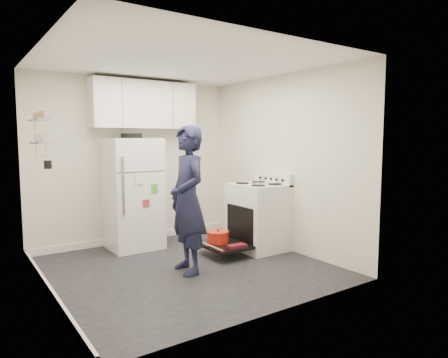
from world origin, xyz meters
TOP-DOWN VIEW (x-y plane):
  - room at (-0.03, 0.03)m, footprint 3.21×3.21m
  - electric_range at (1.26, 0.15)m, footprint 0.66×0.76m
  - open_oven_door at (0.67, 0.20)m, footprint 0.55×0.70m
  - refrigerator at (-0.18, 1.25)m, footprint 0.72×0.74m
  - upper_cabinets at (0.10, 1.43)m, footprint 1.60×0.33m
  - wall_shelf_rack at (-1.52, 0.49)m, footprint 0.14×0.60m
  - person at (-0.06, -0.16)m, footprint 0.48×0.68m

SIDE VIEW (x-z plane):
  - open_oven_door at x=0.67m, z-range 0.08..0.31m
  - electric_range at x=1.26m, z-range -0.08..1.02m
  - refrigerator at x=-0.18m, z-range -0.03..1.64m
  - person at x=-0.06m, z-range 0.00..1.75m
  - room at x=-0.03m, z-range -0.05..2.46m
  - wall_shelf_rack at x=-1.52m, z-range 1.37..1.98m
  - upper_cabinets at x=0.10m, z-range 1.75..2.45m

